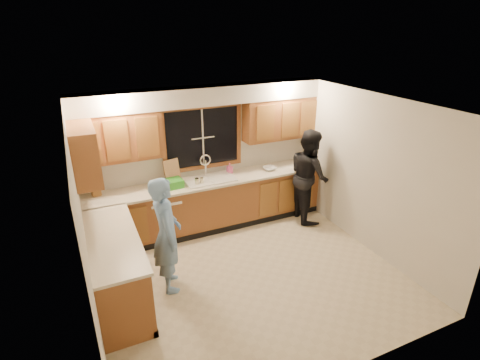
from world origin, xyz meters
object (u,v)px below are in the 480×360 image
object	(u,v)px
woman	(309,175)
soap_bottle	(230,168)
sink	(210,183)
stove	(123,295)
bowl	(269,168)
man	(167,235)
dishwasher	(164,216)
knife_block	(96,189)
dish_crate	(174,183)

from	to	relation	value
woman	soap_bottle	bearing A→B (deg)	77.08
sink	stove	world-z (taller)	sink
sink	bowl	world-z (taller)	sink
stove	soap_bottle	size ratio (longest dim) A/B	4.74
man	woman	xyz separation A→B (m)	(2.87, 0.88, 0.03)
dishwasher	bowl	bearing A→B (deg)	-0.39
man	knife_block	xyz separation A→B (m)	(-0.74, 1.47, 0.21)
man	woman	distance (m)	3.01
knife_block	dish_crate	distance (m)	1.22
dishwasher	woman	size ratio (longest dim) A/B	0.48
sink	bowl	size ratio (longest dim) A/B	3.65
dishwasher	knife_block	bearing A→B (deg)	170.92
dishwasher	soap_bottle	distance (m)	1.43
sink	woman	xyz separation A→B (m)	(1.76, -0.44, -0.00)
dish_crate	man	bearing A→B (deg)	-109.72
woman	man	bearing A→B (deg)	117.91
dishwasher	stove	size ratio (longest dim) A/B	0.91
dishwasher	woman	bearing A→B (deg)	-9.29
sink	dishwasher	distance (m)	0.96
soap_bottle	man	bearing A→B (deg)	-136.53
dish_crate	dishwasher	bearing A→B (deg)	173.09
dishwasher	sink	bearing A→B (deg)	0.99
bowl	soap_bottle	bearing A→B (deg)	167.03
knife_block	bowl	xyz separation A→B (m)	(3.01, -0.17, -0.09)
woman	dishwasher	bearing A→B (deg)	91.49
stove	dish_crate	world-z (taller)	dish_crate
dishwasher	woman	world-z (taller)	woman
stove	woman	size ratio (longest dim) A/B	0.52
woman	dish_crate	world-z (taller)	woman
sink	man	world-z (taller)	man
soap_bottle	bowl	size ratio (longest dim) A/B	0.81
woman	dish_crate	bearing A→B (deg)	91.29
stove	bowl	bearing A→B (deg)	31.20
sink	knife_block	distance (m)	1.86
dish_crate	sink	bearing A→B (deg)	3.48
stove	man	bearing A→B (deg)	35.72
woman	bowl	size ratio (longest dim) A/B	7.31
dishwasher	bowl	xyz separation A→B (m)	(2.02, -0.01, 0.54)
man	knife_block	size ratio (longest dim) A/B	6.95
bowl	dish_crate	bearing A→B (deg)	-179.65
sink	woman	world-z (taller)	woman
man	dish_crate	size ratio (longest dim) A/B	5.89
sink	soap_bottle	distance (m)	0.48
dish_crate	knife_block	bearing A→B (deg)	171.28
dishwasher	knife_block	world-z (taller)	knife_block
man	dishwasher	bearing A→B (deg)	-4.09
man	soap_bottle	bearing A→B (deg)	-39.49
sink	bowl	xyz separation A→B (m)	(1.17, -0.03, 0.08)
knife_block	woman	bearing A→B (deg)	-21.96
bowl	woman	bearing A→B (deg)	-34.74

